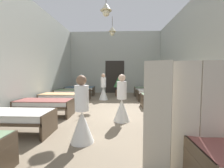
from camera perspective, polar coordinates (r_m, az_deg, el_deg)
The scene contains 17 objects.
ground_plane at distance 6.20m, azimuth -0.53°, elevation -10.42°, with size 7.25×11.67×0.10m, color #7A6B56.
room_shell at distance 7.42m, azimuth 0.08°, elevation 10.18°, with size 7.05×11.27×4.56m.
bed_left_row_1 at distance 4.56m, azimuth -33.01°, elevation -10.18°, with size 1.90×0.84×0.57m.
bed_right_row_1 at distance 4.20m, azimuth 30.64°, elevation -11.29°, with size 1.90×0.84×0.57m.
bed_left_row_2 at distance 5.91m, azimuth -23.80°, elevation -6.67°, with size 1.90×0.84×0.57m.
bed_right_row_2 at distance 5.64m, azimuth 22.92°, elevation -7.16°, with size 1.90×0.84×0.57m.
bed_left_row_3 at distance 7.37m, azimuth -18.18°, elevation -4.41°, with size 1.90×0.84×0.57m.
bed_right_row_3 at distance 7.15m, azimuth 18.47°, elevation -4.68°, with size 1.90×0.84×0.57m.
bed_left_row_4 at distance 8.87m, azimuth -14.46°, elevation -2.88°, with size 1.90×0.84×0.57m.
bed_right_row_4 at distance 8.69m, azimuth 15.60°, elevation -3.05°, with size 1.90×0.84×0.57m.
bed_left_row_5 at distance 10.41m, azimuth -11.84°, elevation -1.79°, with size 1.90×0.84×0.57m.
bed_right_row_5 at distance 10.26m, azimuth 13.61°, elevation -1.91°, with size 1.90×0.84×0.57m.
nurse_near_aisle at distance 3.48m, azimuth -11.13°, elevation -12.43°, with size 0.52×0.52×1.49m.
nurse_mid_aisle at distance 4.83m, azimuth 3.64°, elevation -7.61°, with size 0.52×0.52×1.49m.
nurse_far_aisle at distance 8.60m, azimuth -3.24°, elevation -2.37°, with size 0.52×0.52×1.49m.
potted_plant at distance 9.95m, azimuth 2.38°, elevation 0.07°, with size 0.60×0.60×1.27m.
privacy_screen at distance 2.57m, azimuth 25.57°, elevation -11.32°, with size 1.23×0.26×1.70m.
Camera 1 is at (0.35, -5.99, 1.52)m, focal length 24.55 mm.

